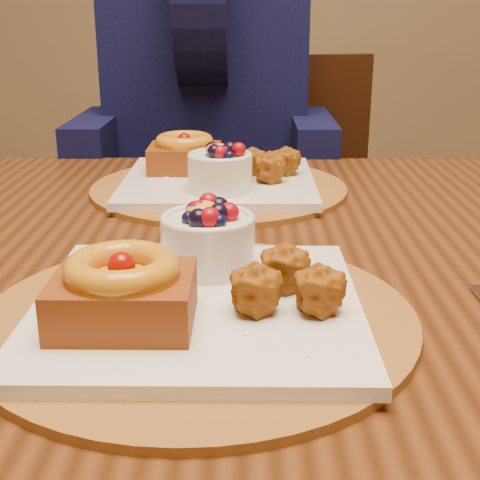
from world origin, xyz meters
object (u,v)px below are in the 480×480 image
place_setting_near (195,292)px  place_setting_far (217,175)px  dining_table (212,298)px  chair_far (291,243)px  diner (206,68)px

place_setting_near → place_setting_far: 0.43m
dining_table → chair_far: size_ratio=1.75×
chair_far → diner: diner is taller
diner → chair_far: bearing=-16.1°
chair_far → diner: size_ratio=1.09×
place_setting_near → chair_far: (0.15, 0.91, -0.27)m
place_setting_near → chair_far: 0.96m
dining_table → diner: size_ratio=1.91×
dining_table → place_setting_far: size_ratio=4.21×
place_setting_near → place_setting_far: size_ratio=1.00×
chair_far → place_setting_near: bearing=-111.9°
dining_table → place_setting_far: bearing=90.7°
chair_far → dining_table: bearing=-114.5°
dining_table → diner: bearing=93.7°
place_setting_near → diner: (-0.04, 0.92, 0.11)m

